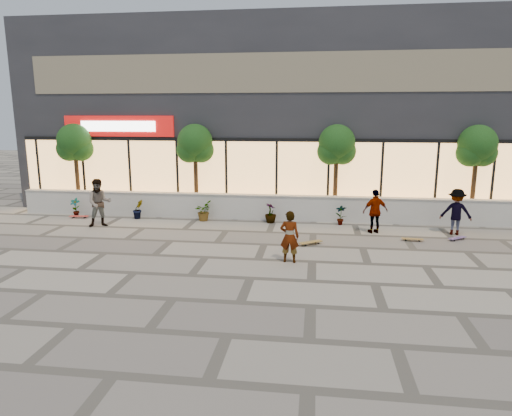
# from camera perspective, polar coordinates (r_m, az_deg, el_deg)

# --- Properties ---
(ground) EXTENTS (80.00, 80.00, 0.00)m
(ground) POSITION_cam_1_polar(r_m,az_deg,el_deg) (12.38, -0.72, -8.77)
(ground) COLOR #A19A8B
(ground) RESTS_ON ground
(planter_wall) EXTENTS (22.00, 0.42, 1.04)m
(planter_wall) POSITION_cam_1_polar(r_m,az_deg,el_deg) (18.94, 2.30, 0.09)
(planter_wall) COLOR silver
(planter_wall) RESTS_ON ground
(retail_building) EXTENTS (24.00, 9.17, 8.50)m
(retail_building) POSITION_cam_1_polar(r_m,az_deg,el_deg) (24.02, 3.59, 11.46)
(retail_building) COLOR #27272D
(retail_building) RESTS_ON ground
(shrub_a) EXTENTS (0.43, 0.29, 0.81)m
(shrub_a) POSITION_cam_1_polar(r_m,az_deg,el_deg) (20.98, -21.64, 0.07)
(shrub_a) COLOR #1A3E13
(shrub_a) RESTS_ON ground
(shrub_b) EXTENTS (0.57, 0.57, 0.81)m
(shrub_b) POSITION_cam_1_polar(r_m,az_deg,el_deg) (19.78, -14.53, -0.14)
(shrub_b) COLOR #1A3E13
(shrub_b) RESTS_ON ground
(shrub_c) EXTENTS (0.68, 0.77, 0.81)m
(shrub_c) POSITION_cam_1_polar(r_m,az_deg,el_deg) (18.91, -6.64, -0.37)
(shrub_c) COLOR #1A3E13
(shrub_c) RESTS_ON ground
(shrub_d) EXTENTS (0.64, 0.64, 0.81)m
(shrub_d) POSITION_cam_1_polar(r_m,az_deg,el_deg) (18.44, 1.83, -0.61)
(shrub_d) COLOR #1A3E13
(shrub_d) RESTS_ON ground
(shrub_e) EXTENTS (0.46, 0.35, 0.81)m
(shrub_e) POSITION_cam_1_polar(r_m,az_deg,el_deg) (18.38, 10.55, -0.84)
(shrub_e) COLOR #1A3E13
(shrub_e) RESTS_ON ground
(tree_west) EXTENTS (1.60, 1.50, 3.92)m
(tree_west) POSITION_cam_1_polar(r_m,az_deg,el_deg) (21.99, -21.72, 7.36)
(tree_west) COLOR #413017
(tree_west) RESTS_ON ground
(tree_midwest) EXTENTS (1.60, 1.50, 3.92)m
(tree_midwest) POSITION_cam_1_polar(r_m,az_deg,el_deg) (19.91, -7.63, 7.71)
(tree_midwest) COLOR #413017
(tree_midwest) RESTS_ON ground
(tree_mideast) EXTENTS (1.60, 1.50, 3.92)m
(tree_mideast) POSITION_cam_1_polar(r_m,az_deg,el_deg) (19.24, 10.05, 7.51)
(tree_mideast) COLOR #413017
(tree_mideast) RESTS_ON ground
(tree_east) EXTENTS (1.60, 1.50, 3.92)m
(tree_east) POSITION_cam_1_polar(r_m,az_deg,el_deg) (20.24, 25.91, 6.72)
(tree_east) COLOR #413017
(tree_east) RESTS_ON ground
(skater_center) EXTENTS (0.59, 0.40, 1.56)m
(skater_center) POSITION_cam_1_polar(r_m,az_deg,el_deg) (13.49, 4.21, -3.59)
(skater_center) COLOR white
(skater_center) RESTS_ON ground
(skater_left) EXTENTS (1.13, 1.04, 1.88)m
(skater_left) POSITION_cam_1_polar(r_m,az_deg,el_deg) (18.71, -18.99, 0.61)
(skater_left) COLOR #9E8466
(skater_left) RESTS_ON ground
(skater_right_near) EXTENTS (1.03, 0.67, 1.63)m
(skater_right_near) POSITION_cam_1_polar(r_m,az_deg,el_deg) (17.31, 14.68, -0.41)
(skater_right_near) COLOR silver
(skater_right_near) RESTS_ON ground
(skater_right_far) EXTENTS (1.19, 0.83, 1.68)m
(skater_right_far) POSITION_cam_1_polar(r_m,az_deg,el_deg) (18.06, 23.73, -0.45)
(skater_right_far) COLOR maroon
(skater_right_far) RESTS_ON ground
(skateboard_center) EXTENTS (0.82, 0.67, 0.10)m
(skateboard_center) POSITION_cam_1_polar(r_m,az_deg,el_deg) (15.51, 6.85, -4.27)
(skateboard_center) COLOR olive
(skateboard_center) RESTS_ON ground
(skateboard_left) EXTENTS (0.81, 0.28, 0.10)m
(skateboard_left) POSITION_cam_1_polar(r_m,az_deg,el_deg) (20.70, -21.25, -0.97)
(skateboard_left) COLOR red
(skateboard_left) RESTS_ON ground
(skateboard_right_near) EXTENTS (0.74, 0.25, 0.09)m
(skateboard_right_near) POSITION_cam_1_polar(r_m,az_deg,el_deg) (16.74, 18.97, -3.69)
(skateboard_right_near) COLOR olive
(skateboard_right_near) RESTS_ON ground
(skateboard_right_far) EXTENTS (0.72, 0.61, 0.09)m
(skateboard_right_far) POSITION_cam_1_polar(r_m,az_deg,el_deg) (17.44, 23.86, -3.45)
(skateboard_right_far) COLOR #5B457E
(skateboard_right_far) RESTS_ON ground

